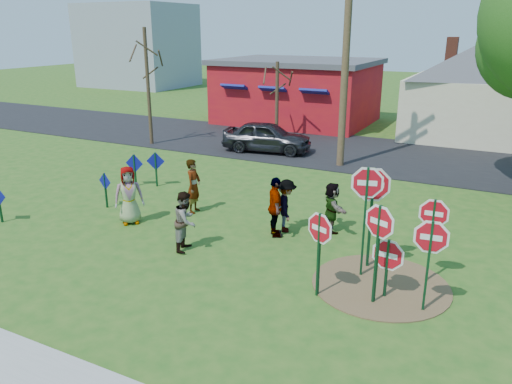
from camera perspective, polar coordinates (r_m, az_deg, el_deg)
ground at (r=14.56m, az=-2.50°, el=-5.01°), size 120.00×120.00×0.00m
road at (r=24.72m, az=10.71°, el=4.55°), size 120.00×7.50×0.04m
dirt_patch at (r=12.25m, az=14.04°, el=-10.24°), size 3.20×3.20×0.03m
red_building at (r=32.22m, az=4.76°, el=11.47°), size 9.40×7.69×3.90m
cream_house at (r=29.77m, az=25.18°, el=11.15°), size 9.40×9.40×6.50m
distant_building at (r=54.16m, az=-13.32°, el=15.96°), size 10.00×8.00×8.00m
stop_sign_a at (r=10.95m, az=7.27°, el=-5.02°), size 0.88×0.39×2.10m
stop_sign_b at (r=11.79m, az=12.51°, el=-0.22°), size 0.99×0.28×2.88m
stop_sign_c at (r=10.78m, az=13.85°, el=-4.49°), size 0.92×0.43×2.41m
stop_sign_d at (r=12.13m, az=19.58°, el=-3.04°), size 0.92×0.06×2.19m
stop_sign_e at (r=11.37m, az=14.82°, el=-7.29°), size 0.98×0.13×1.53m
stop_sign_f at (r=10.84m, az=19.31°, el=-5.63°), size 0.97×0.13×2.19m
stop_sign_g at (r=12.36m, az=13.15°, el=-0.35°), size 1.07×0.48×2.75m
blue_diamond_b at (r=17.27m, az=-16.85°, el=0.65°), size 0.59×0.12×1.21m
blue_diamond_c at (r=19.40m, az=-13.71°, el=2.83°), size 0.71×0.15×1.25m
blue_diamond_d at (r=19.17m, az=-11.38°, el=3.01°), size 0.67×0.26×1.33m
person_a at (r=15.66m, az=-14.34°, el=-0.36°), size 1.02×1.03×1.80m
person_b at (r=16.22m, az=-7.14°, el=0.69°), size 0.51×0.70×1.78m
person_c at (r=13.52m, az=-8.03°, el=-3.29°), size 0.80×0.93×1.65m
person_d at (r=14.62m, az=3.49°, el=-1.59°), size 0.97×1.18×1.58m
person_e at (r=14.22m, az=2.22°, el=-1.76°), size 0.93×1.10×1.77m
person_f at (r=14.76m, az=8.67°, el=-1.74°), size 1.21×1.38×1.51m
suv at (r=24.13m, az=1.26°, el=6.34°), size 4.46×2.33×1.45m
utility_pole at (r=21.40m, az=10.32°, el=16.56°), size 2.27×1.09×9.91m
bare_tree_west at (r=25.97m, az=-12.35°, el=13.44°), size 1.80×1.80×5.78m
bare_tree_east at (r=26.57m, az=2.43°, el=11.56°), size 1.80×1.80×4.10m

